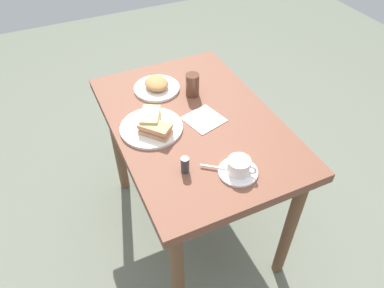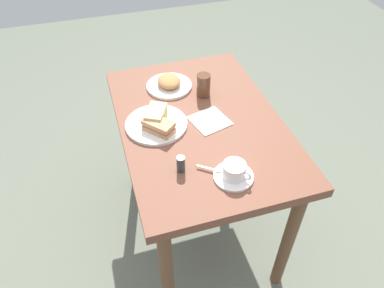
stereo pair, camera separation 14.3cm
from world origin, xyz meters
name	(u,v)px [view 1 (the left image)]	position (x,y,z in m)	size (l,w,h in m)	color
ground_plane	(194,222)	(0.00, 0.00, 0.00)	(6.00, 6.00, 0.00)	#666C5C
dining_table	(194,139)	(0.00, 0.00, 0.67)	(1.02, 0.69, 0.78)	brown
sandwich_plate	(151,128)	(0.02, 0.19, 0.78)	(0.27, 0.27, 0.01)	white
sandwich_front	(151,119)	(0.04, 0.19, 0.82)	(0.14, 0.12, 0.06)	#DCBF7F
sandwich_back	(155,129)	(-0.03, 0.19, 0.81)	(0.14, 0.14, 0.05)	tan
coffee_saucer	(238,172)	(-0.35, -0.02, 0.78)	(0.15, 0.15, 0.01)	white
coffee_cup	(239,165)	(-0.35, -0.02, 0.82)	(0.10, 0.09, 0.06)	white
spoon	(217,167)	(-0.30, 0.04, 0.79)	(0.07, 0.09, 0.01)	silver
side_plate	(157,88)	(0.29, 0.07, 0.78)	(0.22, 0.22, 0.01)	white
side_food_pile	(156,83)	(0.29, 0.07, 0.81)	(0.13, 0.11, 0.04)	#B57A45
napkin	(204,119)	(-0.01, -0.04, 0.78)	(0.15, 0.15, 0.00)	white
salt_shaker	(185,165)	(-0.26, 0.16, 0.81)	(0.03, 0.03, 0.07)	#33383D
drinking_glass	(192,85)	(0.18, -0.07, 0.83)	(0.06, 0.06, 0.11)	brown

